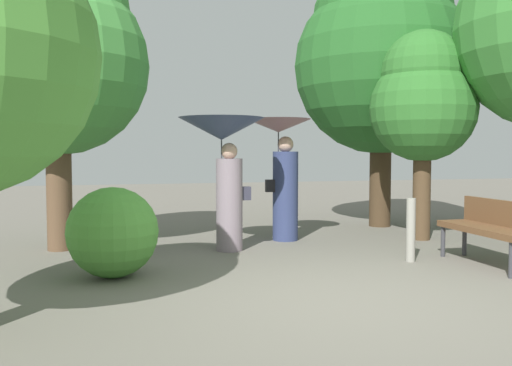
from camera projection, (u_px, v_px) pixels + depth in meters
ground_plane at (349, 299)px, 5.31m from camera, size 40.00×40.00×0.00m
person_left at (224, 151)px, 7.85m from camera, size 1.25×1.25×1.94m
person_right at (282, 161)px, 8.79m from camera, size 1.06×1.06×1.98m
park_bench at (492, 226)px, 6.87m from camera, size 0.52×1.51×0.83m
tree_near_left at (56, 48)px, 7.83m from camera, size 2.66×2.66×4.52m
tree_near_right at (423, 98)px, 8.81m from camera, size 1.73×1.73×3.42m
tree_mid_right at (382, 53)px, 10.37m from camera, size 3.35×3.35×5.24m
bush_path_left at (113, 232)px, 6.21m from camera, size 1.05×1.05×1.05m
bush_path_right at (105, 217)px, 9.54m from camera, size 0.60×0.60×0.60m
path_marker_post at (411, 230)px, 7.13m from camera, size 0.12×0.12×0.84m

